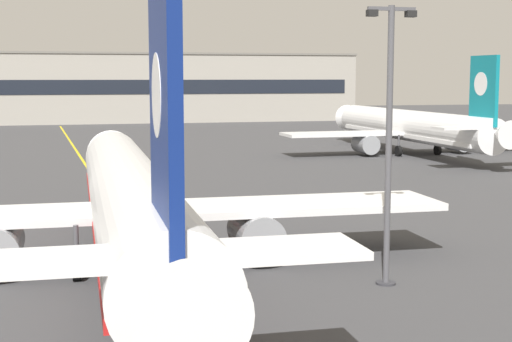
{
  "coord_description": "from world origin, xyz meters",
  "views": [
    {
      "loc": [
        -3.08,
        -27.89,
        9.32
      ],
      "look_at": [
        6.45,
        10.31,
        4.44
      ],
      "focal_mm": 53.9,
      "sensor_mm": 36.0,
      "label": 1
    }
  ],
  "objects_px": {
    "airliner_foreground": "(130,200)",
    "apron_lamp_post": "(389,141)",
    "airliner_background": "(412,127)",
    "safety_cone_by_nose_gear": "(137,205)"
  },
  "relations": [
    {
      "from": "airliner_foreground",
      "to": "apron_lamp_post",
      "type": "distance_m",
      "value": 12.71
    },
    {
      "from": "airliner_foreground",
      "to": "apron_lamp_post",
      "type": "bearing_deg",
      "value": -28.21
    },
    {
      "from": "airliner_background",
      "to": "safety_cone_by_nose_gear",
      "type": "bearing_deg",
      "value": -139.3
    },
    {
      "from": "airliner_background",
      "to": "apron_lamp_post",
      "type": "relative_size",
      "value": 3.27
    },
    {
      "from": "apron_lamp_post",
      "to": "safety_cone_by_nose_gear",
      "type": "distance_m",
      "value": 25.07
    },
    {
      "from": "airliner_background",
      "to": "apron_lamp_post",
      "type": "distance_m",
      "value": 59.24
    },
    {
      "from": "apron_lamp_post",
      "to": "airliner_background",
      "type": "bearing_deg",
      "value": 63.57
    },
    {
      "from": "airliner_foreground",
      "to": "safety_cone_by_nose_gear",
      "type": "height_order",
      "value": "airliner_foreground"
    },
    {
      "from": "airliner_foreground",
      "to": "airliner_background",
      "type": "distance_m",
      "value": 60.05
    },
    {
      "from": "airliner_foreground",
      "to": "airliner_background",
      "type": "xyz_separation_m",
      "value": [
        37.2,
        47.14,
        -0.09
      ]
    }
  ]
}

